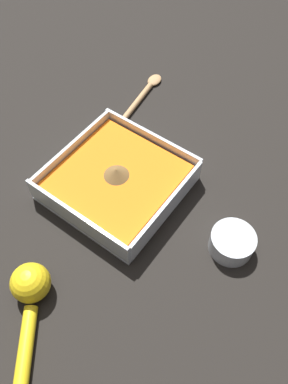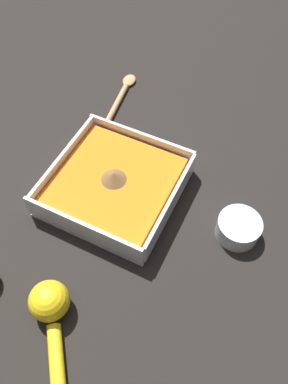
{
  "view_description": "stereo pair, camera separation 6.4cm",
  "coord_description": "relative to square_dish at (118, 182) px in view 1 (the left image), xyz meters",
  "views": [
    {
      "loc": [
        0.27,
        -0.27,
        0.56
      ],
      "look_at": [
        0.05,
        0.02,
        0.03
      ],
      "focal_mm": 35.0,
      "sensor_mm": 36.0,
      "label": 1
    },
    {
      "loc": [
        0.21,
        -0.31,
        0.56
      ],
      "look_at": [
        0.05,
        0.02,
        0.03
      ],
      "focal_mm": 35.0,
      "sensor_mm": 36.0,
      "label": 2
    }
  ],
  "objects": [
    {
      "name": "ground_plane",
      "position": [
        -0.0,
        -0.01,
        -0.02
      ],
      "size": [
        4.0,
        4.0,
        0.0
      ],
      "primitive_type": "plane",
      "color": "black"
    },
    {
      "name": "lemon_squeezer",
      "position": [
        0.02,
        -0.24,
        0.01
      ],
      "size": [
        0.12,
        0.15,
        0.06
      ],
      "rotation": [
        0.0,
        0.0,
        2.24
      ],
      "color": "yellow",
      "rests_on": "ground_plane"
    },
    {
      "name": "spice_bowl",
      "position": [
        0.22,
        0.02,
        -0.0
      ],
      "size": [
        0.07,
        0.07,
        0.04
      ],
      "color": "silver",
      "rests_on": "ground_plane"
    },
    {
      "name": "wooden_spoon",
      "position": [
        -0.11,
        0.22,
        -0.02
      ],
      "size": [
        0.05,
        0.18,
        0.01
      ],
      "rotation": [
        0.0,
        0.0,
        1.72
      ],
      "color": "tan",
      "rests_on": "ground_plane"
    },
    {
      "name": "square_dish",
      "position": [
        0.0,
        0.0,
        0.0
      ],
      "size": [
        0.22,
        0.22,
        0.06
      ],
      "color": "silver",
      "rests_on": "ground_plane"
    }
  ]
}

